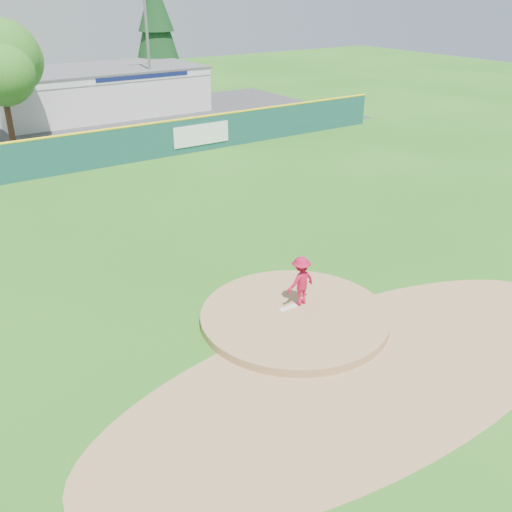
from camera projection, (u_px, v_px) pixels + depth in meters
ground at (294, 320)px, 16.74m from camera, size 120.00×120.00×0.00m
pitchers_mound at (294, 320)px, 16.74m from camera, size 5.50×5.50×0.50m
pitching_rubber at (288, 308)px, 16.84m from camera, size 0.60×0.15×0.04m
infield_dirt_arc at (366, 372)px, 14.50m from camera, size 15.40×15.40×0.01m
parking_lot at (39, 136)px, 36.87m from camera, size 44.00×16.00×0.02m
pitcher at (301, 281)px, 16.78m from camera, size 1.04×0.65×1.53m
pool_building_grp at (98, 91)px, 42.93m from camera, size 15.20×8.20×3.31m
fence_banners at (32, 160)px, 28.32m from camera, size 22.91×0.04×1.20m
outfield_fence at (84, 150)px, 29.69m from camera, size 40.00×0.14×2.07m
deciduous_tree at (0, 69)px, 32.40m from camera, size 5.60×5.60×7.36m
conifer_tree at (156, 29)px, 47.80m from camera, size 4.40×4.40×9.50m
light_pole_right at (147, 37)px, 40.55m from camera, size 1.75×0.25×10.00m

